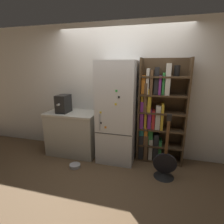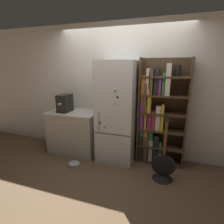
{
  "view_description": "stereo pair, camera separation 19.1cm",
  "coord_description": "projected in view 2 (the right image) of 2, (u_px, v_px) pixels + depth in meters",
  "views": [
    {
      "loc": [
        0.74,
        -2.94,
        1.79
      ],
      "look_at": [
        -0.1,
        0.15,
        0.94
      ],
      "focal_mm": 28.0,
      "sensor_mm": 36.0,
      "label": 1
    },
    {
      "loc": [
        0.92,
        -2.89,
        1.79
      ],
      "look_at": [
        -0.1,
        0.15,
        0.94
      ],
      "focal_mm": 28.0,
      "sensor_mm": 36.0,
      "label": 2
    }
  ],
  "objects": [
    {
      "name": "kitchen_counter",
      "position": [
        75.0,
        132.0,
        3.69
      ],
      "size": [
        1.02,
        0.63,
        0.88
      ],
      "color": "#BCB7A8",
      "rests_on": "ground_plane"
    },
    {
      "name": "refrigerator",
      "position": [
        117.0,
        113.0,
        3.27
      ],
      "size": [
        0.68,
        0.65,
        1.88
      ],
      "color": "silver",
      "rests_on": "ground_plane"
    },
    {
      "name": "pet_bowl",
      "position": [
        74.0,
        164.0,
        3.22
      ],
      "size": [
        0.2,
        0.2,
        0.06
      ],
      "color": "#B7B7BC",
      "rests_on": "ground_plane"
    },
    {
      "name": "espresso_machine",
      "position": [
        65.0,
        103.0,
        3.53
      ],
      "size": [
        0.22,
        0.37,
        0.35
      ],
      "color": "black",
      "rests_on": "kitchen_counter"
    },
    {
      "name": "wall_back",
      "position": [
        122.0,
        91.0,
        3.49
      ],
      "size": [
        8.0,
        0.05,
        2.6
      ],
      "color": "white",
      "rests_on": "ground_plane"
    },
    {
      "name": "bookshelf",
      "position": [
        156.0,
        116.0,
        3.22
      ],
      "size": [
        0.84,
        0.34,
        1.93
      ],
      "color": "#4C3823",
      "rests_on": "ground_plane"
    },
    {
      "name": "guitar",
      "position": [
        163.0,
        170.0,
        2.82
      ],
      "size": [
        0.37,
        0.33,
        1.12
      ],
      "color": "black",
      "rests_on": "ground_plane"
    },
    {
      "name": "ground_plane",
      "position": [
        115.0,
        161.0,
        3.38
      ],
      "size": [
        16.0,
        16.0,
        0.0
      ],
      "primitive_type": "plane",
      "color": "brown"
    }
  ]
}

